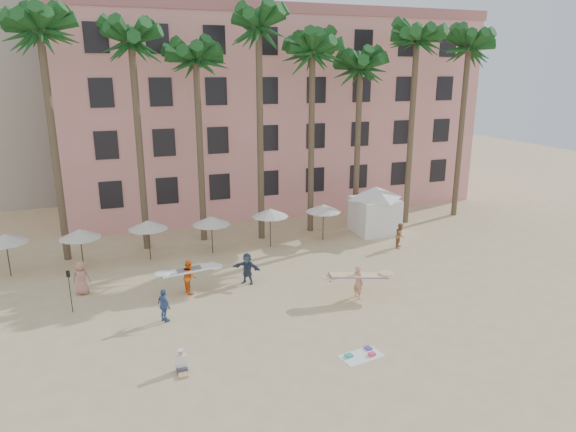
# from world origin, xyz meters

# --- Properties ---
(ground) EXTENTS (120.00, 120.00, 0.00)m
(ground) POSITION_xyz_m (0.00, 0.00, 0.00)
(ground) COLOR #D1B789
(ground) RESTS_ON ground
(pink_hotel) EXTENTS (35.00, 14.00, 16.00)m
(pink_hotel) POSITION_xyz_m (7.00, 26.00, 8.00)
(pink_hotel) COLOR pink
(pink_hotel) RESTS_ON ground
(palm_row) EXTENTS (44.40, 5.40, 16.30)m
(palm_row) POSITION_xyz_m (0.51, 15.00, 12.97)
(palm_row) COLOR brown
(palm_row) RESTS_ON ground
(umbrella_row) EXTENTS (22.50, 2.70, 2.73)m
(umbrella_row) POSITION_xyz_m (-3.00, 12.50, 2.33)
(umbrella_row) COLOR #332B23
(umbrella_row) RESTS_ON ground
(cabana) EXTENTS (4.56, 4.56, 3.50)m
(cabana) POSITION_xyz_m (11.32, 12.96, 2.07)
(cabana) COLOR white
(cabana) RESTS_ON ground
(beach_towel) EXTENTS (1.94, 1.29, 0.14)m
(beach_towel) POSITION_xyz_m (2.37, -2.25, 0.03)
(beach_towel) COLOR white
(beach_towel) RESTS_ON ground
(carrier_yellow) EXTENTS (3.18, 1.23, 1.82)m
(carrier_yellow) POSITION_xyz_m (4.86, 2.99, 1.02)
(carrier_yellow) COLOR tan
(carrier_yellow) RESTS_ON ground
(carrier_white) EXTENTS (2.94, 0.99, 1.86)m
(carrier_white) POSITION_xyz_m (-3.44, 6.70, 0.99)
(carrier_white) COLOR orange
(carrier_white) RESTS_ON ground
(beachgoers) EXTENTS (21.29, 6.67, 1.89)m
(beachgoers) POSITION_xyz_m (-0.60, 7.28, 0.89)
(beachgoers) COLOR #9E6B41
(beachgoers) RESTS_ON ground
(paddle) EXTENTS (0.18, 0.04, 2.23)m
(paddle) POSITION_xyz_m (-9.38, 6.28, 1.41)
(paddle) COLOR black
(paddle) RESTS_ON ground
(seated_man) EXTENTS (0.42, 0.74, 0.96)m
(seated_man) POSITION_xyz_m (-5.00, -0.93, 0.33)
(seated_man) COLOR #3F3F4C
(seated_man) RESTS_ON ground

